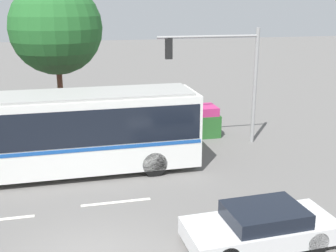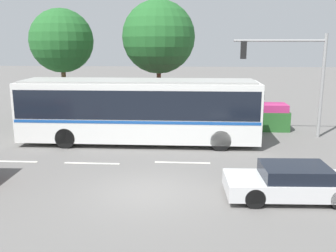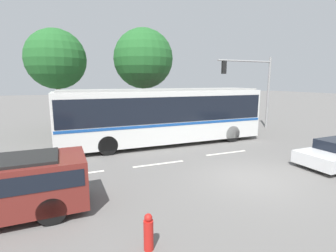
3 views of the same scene
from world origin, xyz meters
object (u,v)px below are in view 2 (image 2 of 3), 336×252
(traffic_light_pole, at_px, (297,69))
(street_tree_centre, at_px, (159,37))
(city_bus, at_px, (139,108))
(street_tree_left, at_px, (62,41))
(sedan_foreground, at_px, (292,182))

(traffic_light_pole, bearing_deg, street_tree_centre, -26.27)
(street_tree_centre, bearing_deg, city_bus, -95.01)
(street_tree_centre, bearing_deg, street_tree_left, -179.28)
(street_tree_centre, bearing_deg, traffic_light_pole, -26.27)
(city_bus, bearing_deg, traffic_light_pole, 12.63)
(street_tree_left, distance_m, street_tree_centre, 6.27)
(traffic_light_pole, height_order, street_tree_centre, street_tree_centre)
(city_bus, bearing_deg, street_tree_centre, 84.65)
(city_bus, xyz_separation_m, traffic_light_pole, (8.23, 1.90, 1.82))
(city_bus, bearing_deg, sedan_foreground, -48.17)
(street_tree_left, bearing_deg, sedan_foreground, -46.18)
(traffic_light_pole, bearing_deg, street_tree_left, -14.95)
(street_tree_left, bearing_deg, traffic_light_pole, -14.95)
(street_tree_centre, bearing_deg, sedan_foreground, -65.92)
(street_tree_left, bearing_deg, city_bus, -44.33)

